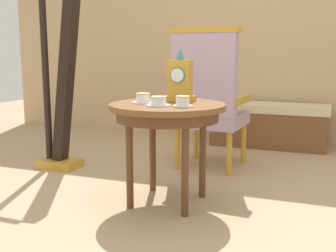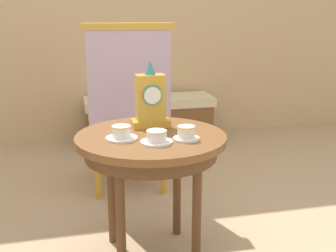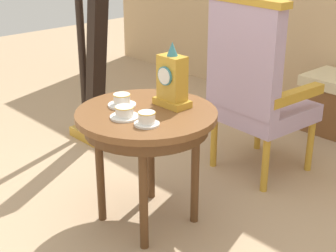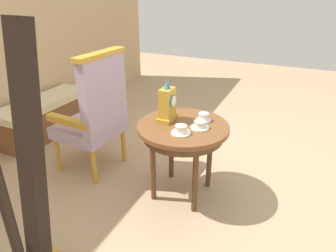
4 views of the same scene
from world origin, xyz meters
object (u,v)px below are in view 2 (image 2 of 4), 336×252
object	(u,v)px
window_bench	(149,120)
armchair	(128,107)
teacup_center	(186,133)
side_table	(151,150)
teacup_left	(122,133)
mantel_clock	(150,100)
teacup_right	(157,137)

from	to	relation	value
window_bench	armchair	bearing A→B (deg)	-108.61
teacup_center	side_table	bearing A→B (deg)	140.20
teacup_left	window_bench	distance (m)	2.05
mantel_clock	window_bench	xyz separation A→B (m)	(0.34, 1.75, -0.55)
side_table	window_bench	bearing A→B (deg)	78.99
window_bench	teacup_right	bearing A→B (deg)	-100.33
armchair	window_bench	distance (m)	1.16
teacup_left	window_bench	world-z (taller)	teacup_left
side_table	armchair	xyz separation A→B (m)	(0.02, 0.86, 0.03)
teacup_left	window_bench	size ratio (longest dim) A/B	0.12
teacup_center	window_bench	size ratio (longest dim) A/B	0.10
mantel_clock	window_bench	distance (m)	1.86
side_table	teacup_right	size ratio (longest dim) A/B	5.00
teacup_right	teacup_left	bearing A→B (deg)	146.18
side_table	window_bench	xyz separation A→B (m)	(0.37, 1.90, -0.34)
side_table	teacup_right	xyz separation A→B (m)	(-0.00, -0.14, 0.10)
teacup_center	window_bench	world-z (taller)	teacup_center
teacup_right	armchair	distance (m)	1.00
teacup_left	teacup_center	size ratio (longest dim) A/B	1.20
teacup_center	armchair	size ratio (longest dim) A/B	0.11
mantel_clock	teacup_center	bearing A→B (deg)	-67.29
teacup_center	window_bench	xyz separation A→B (m)	(0.23, 2.01, -0.45)
side_table	teacup_center	world-z (taller)	teacup_center
teacup_right	window_bench	bearing A→B (deg)	79.67
side_table	teacup_right	bearing A→B (deg)	-90.81
side_table	mantel_clock	bearing A→B (deg)	78.77
mantel_clock	side_table	bearing A→B (deg)	-101.23
teacup_left	teacup_right	distance (m)	0.17
side_table	window_bench	size ratio (longest dim) A/B	0.61
mantel_clock	teacup_right	bearing A→B (deg)	-96.29
teacup_right	mantel_clock	xyz separation A→B (m)	(0.03, 0.29, 0.11)
mantel_clock	window_bench	bearing A→B (deg)	79.01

